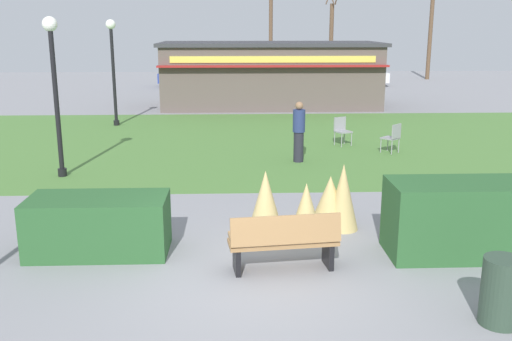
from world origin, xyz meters
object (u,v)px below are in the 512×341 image
parked_car_west_slot (193,76)px  tree_right_bg (271,31)px  lamppost_mid (54,77)px  cafe_chair_west (393,136)px  lamppost_far (113,59)px  person_strolling (299,131)px  trash_bin (502,291)px  park_bench (284,242)px  cafe_chair_east (342,129)px  parked_car_east_slot (352,76)px  tree_left_bg (331,41)px  tree_center_bg (430,35)px  food_kiosk (270,74)px  parked_car_center_slot (280,76)px

parked_car_west_slot → tree_right_bg: tree_right_bg is taller
lamppost_mid → cafe_chair_west: lamppost_mid is taller
lamppost_far → person_strolling: bearing=-44.9°
person_strolling → lamppost_mid: bearing=-169.1°
lamppost_mid → person_strolling: bearing=12.4°
cafe_chair_west → parked_car_west_slot: (-7.24, 19.54, 0.12)m
trash_bin → person_strolling: bearing=99.9°
park_bench → lamppost_far: size_ratio=0.44×
cafe_chair_east → parked_car_east_slot: (4.05, 18.28, 0.12)m
trash_bin → cafe_chair_west: trash_bin is taller
park_bench → parked_car_west_slot: bearing=96.7°
lamppost_mid → tree_left_bg: 27.24m
trash_bin → tree_center_bg: bearing=73.1°
parked_car_east_slot → food_kiosk: bearing=-122.5°
park_bench → parked_car_west_slot: 28.07m
lamppost_far → cafe_chair_east: 9.10m
tree_right_bg → lamppost_far: bearing=-108.6°
lamppost_mid → person_strolling: lamppost_mid is taller
trash_bin → parked_car_center_slot: parked_car_center_slot is taller
park_bench → tree_center_bg: size_ratio=0.26×
trash_bin → person_strolling: 9.24m
parked_car_east_slot → trash_bin: bearing=-97.9°
cafe_chair_west → tree_right_bg: 27.09m
trash_bin → tree_left_bg: size_ratio=0.14×
cafe_chair_west → tree_center_bg: bearing=69.4°
food_kiosk → tree_center_bg: 18.07m
parked_car_west_slot → trash_bin: bearing=-78.7°
food_kiosk → lamppost_mid: bearing=-115.3°
cafe_chair_east → parked_car_east_slot: size_ratio=0.21×
lamppost_far → lamppost_mid: bearing=-89.0°
parked_car_east_slot → tree_center_bg: 7.99m
cafe_chair_east → person_strolling: person_strolling is taller
cafe_chair_west → tree_right_bg: size_ratio=0.12×
cafe_chair_east → tree_right_bg: bearing=91.4°
trash_bin → tree_center_bg: size_ratio=0.13×
trash_bin → cafe_chair_west: bearing=82.4°
lamppost_mid → food_kiosk: lamppost_mid is taller
trash_bin → cafe_chair_east: trash_bin is taller
lamppost_far → parked_car_west_slot: (1.98, 14.25, -1.85)m
food_kiosk → person_strolling: size_ratio=6.00×
trash_bin → cafe_chair_east: (0.04, 11.33, 0.08)m
lamppost_mid → parked_car_west_slot: lamppost_mid is taller
park_bench → parked_car_east_slot: bearing=76.4°
cafe_chair_east → tree_center_bg: bearing=65.6°
lamppost_mid → cafe_chair_east: (7.79, 3.60, -1.96)m
tree_center_bg → lamppost_mid: bearing=-124.5°
lamppost_far → tree_left_bg: (11.06, 17.32, 0.23)m
person_strolling → tree_center_bg: bearing=62.9°
parked_car_west_slot → parked_car_center_slot: 5.42m
parked_car_west_slot → parked_car_east_slot: 9.99m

